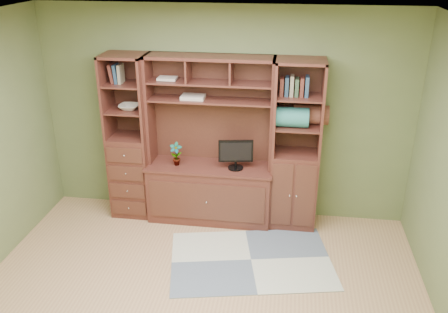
% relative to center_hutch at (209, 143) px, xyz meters
% --- Properties ---
extents(room, '(4.60, 4.10, 2.64)m').
position_rel_center_hutch_xyz_m(room, '(0.14, -1.73, 0.28)').
color(room, tan).
rests_on(room, ground).
extents(center_hutch, '(1.54, 0.53, 2.05)m').
position_rel_center_hutch_xyz_m(center_hutch, '(0.00, 0.00, 0.00)').
color(center_hutch, '#50231C').
rests_on(center_hutch, ground).
extents(left_tower, '(0.50, 0.45, 2.05)m').
position_rel_center_hutch_xyz_m(left_tower, '(-1.00, 0.04, 0.00)').
color(left_tower, '#50231C').
rests_on(left_tower, ground).
extents(right_tower, '(0.55, 0.45, 2.05)m').
position_rel_center_hutch_xyz_m(right_tower, '(1.02, 0.04, 0.00)').
color(right_tower, '#50231C').
rests_on(right_tower, ground).
extents(rug, '(1.95, 1.50, 0.01)m').
position_rel_center_hutch_xyz_m(rug, '(0.60, -0.83, -1.02)').
color(rug, '#999E9E').
rests_on(rug, ground).
extents(monitor, '(0.44, 0.25, 0.50)m').
position_rel_center_hutch_xyz_m(monitor, '(0.32, -0.03, -0.04)').
color(monitor, black).
rests_on(monitor, center_hutch).
extents(orchid, '(0.15, 0.10, 0.29)m').
position_rel_center_hutch_xyz_m(orchid, '(-0.41, -0.03, -0.15)').
color(orchid, brown).
rests_on(orchid, center_hutch).
extents(magazines, '(0.27, 0.20, 0.04)m').
position_rel_center_hutch_xyz_m(magazines, '(-0.20, 0.09, 0.54)').
color(magazines, beige).
rests_on(magazines, center_hutch).
extents(bowl, '(0.24, 0.24, 0.06)m').
position_rel_center_hutch_xyz_m(bowl, '(-0.97, 0.04, 0.39)').
color(bowl, beige).
rests_on(bowl, left_tower).
extents(blanket_teal, '(0.39, 0.23, 0.23)m').
position_rel_center_hutch_xyz_m(blanket_teal, '(0.95, -0.01, 0.38)').
color(blanket_teal, '#2E7A73').
rests_on(blanket_teal, right_tower).
extents(blanket_red, '(0.40, 0.22, 0.22)m').
position_rel_center_hutch_xyz_m(blanket_red, '(1.17, 0.12, 0.38)').
color(blanket_red, brown).
rests_on(blanket_red, right_tower).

